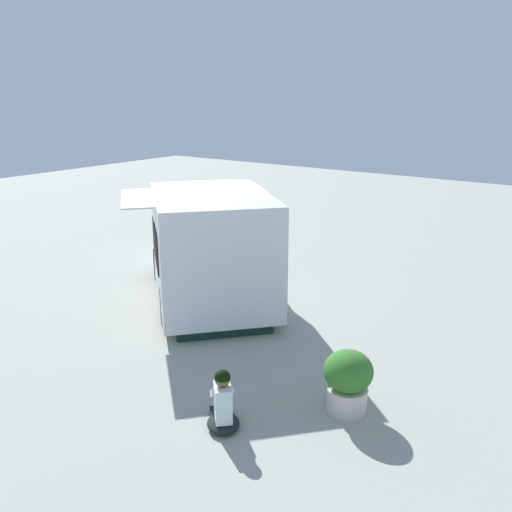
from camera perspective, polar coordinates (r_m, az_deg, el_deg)
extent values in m
plane|color=#A0A297|center=(12.15, -5.06, -4.35)|extent=(40.00, 40.00, 0.00)
cube|color=white|center=(11.20, -4.51, 0.88)|extent=(3.87, 3.95, 2.21)
cube|color=white|center=(13.51, -5.93, 2.59)|extent=(2.55, 2.49, 1.76)
cube|color=black|center=(14.11, -6.30, 4.46)|extent=(1.36, 1.22, 0.67)
cube|color=black|center=(11.07, -10.34, 1.18)|extent=(1.22, 1.37, 0.78)
cube|color=white|center=(10.86, -12.13, 5.85)|extent=(1.76, 1.87, 0.03)
cube|color=black|center=(12.24, -4.86, -3.69)|extent=(4.31, 4.53, 0.20)
cylinder|color=black|center=(13.67, -1.53, -0.26)|extent=(0.65, 0.69, 0.73)
cylinder|color=black|center=(13.45, -10.03, -0.81)|extent=(0.65, 0.69, 0.73)
cylinder|color=black|center=(11.13, 1.22, -4.29)|extent=(0.65, 0.69, 0.73)
cylinder|color=black|center=(10.86, -9.27, -5.07)|extent=(0.65, 0.69, 0.73)
ellipsoid|color=black|center=(7.74, -3.40, -16.86)|extent=(0.68, 0.68, 0.14)
cube|color=black|center=(7.93, -2.80, -16.07)|extent=(0.33, 0.33, 0.11)
cube|color=black|center=(7.91, -4.30, -16.18)|extent=(0.33, 0.33, 0.11)
cube|color=silver|center=(7.57, -3.44, -14.87)|extent=(0.40, 0.40, 0.49)
sphere|color=brown|center=(7.40, -3.49, -12.58)|extent=(0.21, 0.21, 0.21)
sphere|color=black|center=(7.39, -3.49, -12.41)|extent=(0.21, 0.21, 0.21)
cube|color=silver|center=(7.67, -2.75, -13.84)|extent=(0.31, 0.30, 0.27)
cube|color=silver|center=(7.65, -4.36, -13.95)|extent=(0.31, 0.30, 0.27)
cylinder|color=#DEB45F|center=(7.84, -3.68, -13.72)|extent=(0.36, 0.32, 0.07)
cube|color=#C8393A|center=(7.84, -3.68, -13.63)|extent=(0.29, 0.26, 0.02)
cylinder|color=beige|center=(8.13, 9.37, -14.37)|extent=(0.56, 0.56, 0.36)
torus|color=beige|center=(8.05, 9.43, -13.36)|extent=(0.58, 0.58, 0.04)
ellipsoid|color=#357529|center=(7.92, 9.53, -11.64)|extent=(0.69, 0.69, 0.59)
sphere|color=red|center=(7.63, 9.19, -11.63)|extent=(0.07, 0.07, 0.07)
sphere|color=red|center=(7.71, 10.99, -11.42)|extent=(0.06, 0.06, 0.06)
sphere|color=#D5343F|center=(7.77, 11.21, -11.01)|extent=(0.09, 0.09, 0.09)
cylinder|color=beige|center=(16.56, -4.71, 1.85)|extent=(0.53, 0.53, 0.25)
torus|color=beige|center=(16.53, -4.72, 2.21)|extent=(0.56, 0.56, 0.04)
ellipsoid|color=#337630|center=(16.47, -4.74, 3.05)|extent=(0.62, 0.62, 0.53)
sphere|color=#DFE144|center=(16.69, -4.95, 3.51)|extent=(0.06, 0.06, 0.06)
sphere|color=#EFD156|center=(16.45, -3.96, 3.48)|extent=(0.07, 0.07, 0.07)
sphere|color=yellow|center=(16.63, -4.07, 3.33)|extent=(0.09, 0.09, 0.09)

